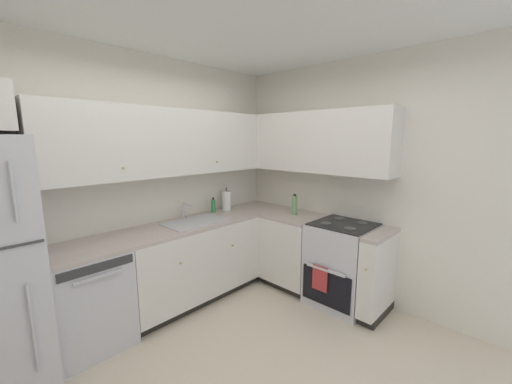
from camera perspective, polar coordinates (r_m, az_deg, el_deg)
name	(u,v)px	position (r m, az deg, el deg)	size (l,w,h in m)	color
ground_plane	(245,381)	(2.68, -2.10, -32.18)	(3.57, 3.15, 0.02)	beige
wall_back	(136,185)	(3.36, -21.73, 1.28)	(3.67, 0.05, 2.64)	silver
wall_right	(361,182)	(3.53, 19.28, 1.81)	(0.05, 3.25, 2.64)	silver
dishwasher	(89,299)	(3.11, -29.17, -17.23)	(0.60, 0.63, 0.86)	silver
lower_cabinets_back	(192,262)	(3.52, -12.06, -12.87)	(1.52, 0.62, 0.86)	silver
countertop_back	(190,224)	(3.37, -12.34, -5.96)	(2.73, 0.60, 0.04)	#B7A89E
lower_cabinets_right	(308,255)	(3.68, 9.87, -11.76)	(0.62, 1.44, 0.86)	silver
countertop_right	(309,219)	(3.54, 10.06, -5.12)	(0.60, 1.44, 0.03)	#B7A89E
oven_range	(342,263)	(3.49, 15.97, -12.88)	(0.68, 0.62, 1.04)	silver
upper_cabinets_back	(166,142)	(3.28, -16.65, 8.98)	(2.41, 0.34, 0.68)	silver
upper_cabinets_right	(308,142)	(3.62, 9.91, 9.30)	(0.32, 1.99, 0.68)	silver
sink	(196,226)	(3.39, -11.30, -6.27)	(0.66, 0.40, 0.10)	#B7B7BC
faucet	(185,209)	(3.52, -13.26, -3.20)	(0.07, 0.16, 0.18)	silver
soap_bottle	(213,206)	(3.76, -8.09, -2.62)	(0.05, 0.05, 0.19)	#338C4C
paper_towel_roll	(227,201)	(3.86, -5.60, -1.63)	(0.11, 0.11, 0.30)	white
oil_bottle	(295,205)	(3.63, 7.32, -2.47)	(0.06, 0.06, 0.25)	#729E66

